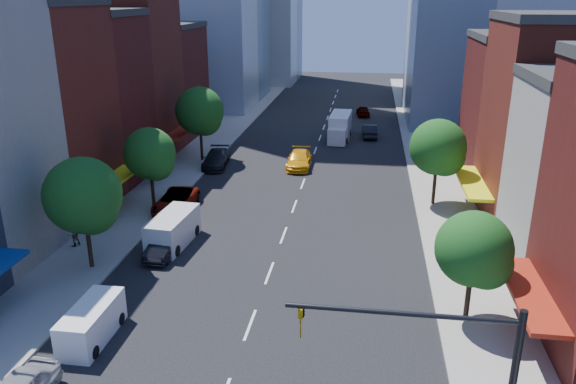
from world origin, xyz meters
name	(u,v)px	position (x,y,z in m)	size (l,w,h in m)	color
sidewalk_left	(204,150)	(-12.50, 40.00, 0.07)	(5.00, 120.00, 0.15)	gray
sidewalk_right	(429,159)	(12.50, 40.00, 0.07)	(5.00, 120.00, 0.15)	gray
bldg_left_2	(23,113)	(-21.00, 20.50, 8.00)	(12.00, 9.00, 16.00)	maroon
bldg_left_3	(77,100)	(-21.00, 29.00, 7.50)	(12.00, 8.00, 15.00)	#511714
bldg_left_4	(116,77)	(-21.00, 37.50, 8.50)	(12.00, 9.00, 17.00)	maroon
bldg_left_5	(150,82)	(-21.00, 47.00, 6.50)	(12.00, 10.00, 13.00)	#511714
bldg_right_2	(575,127)	(21.00, 24.00, 7.50)	(12.00, 10.00, 15.00)	maroon
bldg_right_3	(536,113)	(21.00, 34.00, 6.50)	(12.00, 10.00, 13.00)	#511714
tree_left_near	(85,199)	(-11.35, 10.92, 4.87)	(4.80, 4.80, 7.30)	black
tree_left_mid	(151,156)	(-11.35, 21.92, 4.53)	(4.20, 4.20, 6.65)	black
tree_left_far	(201,113)	(-11.35, 35.92, 5.20)	(5.00, 5.00, 7.75)	black
tree_right_near	(477,252)	(11.65, 7.92, 4.19)	(4.00, 4.00, 6.20)	black
tree_right_far	(440,150)	(11.65, 25.92, 4.86)	(4.60, 4.60, 7.20)	black
parked_car_second	(165,245)	(-7.50, 13.65, 0.75)	(1.58, 4.52, 1.49)	black
parked_car_third	(176,201)	(-9.50, 21.75, 0.82)	(2.73, 5.92, 1.64)	#999999
parked_car_rear	(216,159)	(-9.50, 34.28, 0.83)	(2.31, 5.69, 1.65)	black
cargo_van_near	(91,324)	(-7.74, 3.48, 0.94)	(1.82, 4.44, 1.89)	white
cargo_van_far	(172,230)	(-7.51, 15.27, 1.11)	(2.50, 5.41, 2.24)	silver
taxi	(299,160)	(-1.00, 35.22, 0.82)	(2.31, 5.67, 1.65)	#F1A60C
traffic_car_oncoming	(370,131)	(6.04, 49.22, 0.80)	(1.68, 4.83, 1.59)	black
traffic_car_far	(363,111)	(5.01, 62.10, 0.72)	(1.71, 4.25, 1.45)	#999999
box_truck	(340,128)	(2.42, 47.70, 1.44)	(2.64, 7.67, 3.05)	silver
pedestrian_far	(73,234)	(-14.18, 13.80, 1.02)	(0.84, 0.66, 1.73)	#999999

